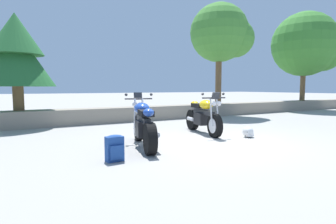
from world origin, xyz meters
name	(u,v)px	position (x,y,z in m)	size (l,w,h in m)	color
ground_plane	(214,142)	(0.00, 0.00, 0.00)	(120.00, 120.00, 0.00)	gray
stone_wall	(137,114)	(0.00, 4.80, 0.28)	(36.00, 0.80, 0.55)	gray
motorcycle_blue_near_left	(143,125)	(-1.69, 0.36, 0.49)	(0.82, 2.04, 1.18)	black
motorcycle_yellow_centre	(203,116)	(0.49, 1.11, 0.49)	(0.73, 2.05, 1.18)	black
rider_backpack	(115,148)	(-2.62, -0.48, 0.24)	(0.31, 0.27, 0.47)	navy
rider_helmet	(248,132)	(1.16, 0.04, 0.14)	(0.28, 0.28, 0.28)	silver
pine_tree_far_left	(16,51)	(-4.05, 5.00, 2.45)	(2.33, 2.33, 3.12)	brown
leafy_tree_mid_left	(223,34)	(4.21, 4.69, 3.72)	(2.78, 2.65, 4.57)	brown
leafy_tree_mid_right	(308,46)	(10.65, 4.75, 3.70)	(3.84, 3.65, 5.06)	brown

